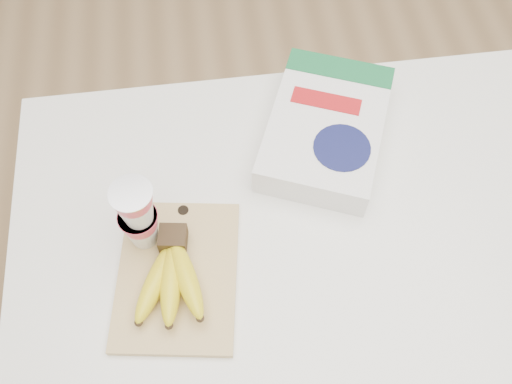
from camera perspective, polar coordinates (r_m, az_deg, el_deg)
table at (r=1.44m, az=3.99°, el=-10.53°), size 1.10×0.74×0.83m
cutting_board at (r=1.02m, az=-7.86°, el=-8.21°), size 0.25×0.31×0.01m
bananas at (r=0.98m, az=-8.47°, el=-8.30°), size 0.14×0.19×0.06m
yogurt_stack at (r=0.97m, az=-11.76°, el=-2.26°), size 0.07×0.07×0.17m
cereal_box at (r=1.14m, az=7.00°, el=6.37°), size 0.32×0.38×0.07m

